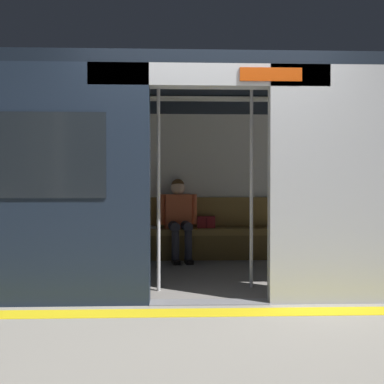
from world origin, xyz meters
The scene contains 9 objects.
ground_plane centered at (0.00, 0.00, 0.00)m, with size 60.00×60.00×0.00m, color gray.
platform_edge_strip centered at (0.00, 0.30, 0.00)m, with size 8.00×0.24×0.01m, color yellow.
train_car centered at (0.08, -1.27, 1.53)m, with size 6.40×2.85×2.29m.
bench_seat centered at (0.00, -2.34, 0.34)m, with size 2.43×0.44×0.45m.
person_seated centered at (0.28, -2.29, 0.67)m, with size 0.55×0.71×1.18m.
handbag centered at (-0.13, -2.41, 0.53)m, with size 0.26×0.15×0.17m.
book centered at (0.71, -2.41, 0.46)m, with size 0.15×0.22×0.03m, color silver.
grab_pole_door centered at (0.48, -0.45, 1.08)m, with size 0.04×0.04×2.15m, color silver.
grab_pole_far centered at (-0.48, -0.56, 1.08)m, with size 0.04×0.04×2.15m, color silver.
Camera 1 is at (0.29, 3.86, 1.08)m, focal length 39.59 mm.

